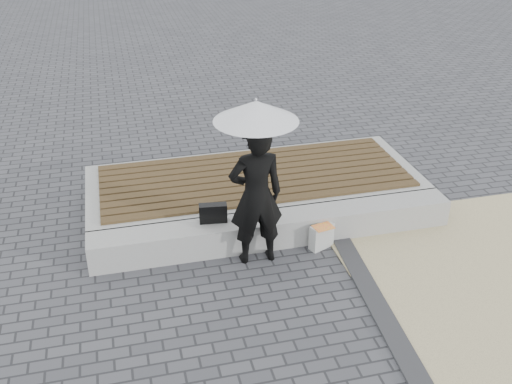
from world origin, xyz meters
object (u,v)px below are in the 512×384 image
seating_ledge (276,229)px  parasol (256,111)px  handbag (213,213)px  canvas_tote (321,236)px  woman (256,196)px

seating_ledge → parasol: (-0.36, -0.34, 1.87)m
seating_ledge → handbag: 0.91m
canvas_tote → handbag: bearing=142.9°
seating_ledge → handbag: (-0.84, 0.07, 0.33)m
seating_ledge → woman: woman is taller
handbag → parasol: bearing=-33.8°
seating_ledge → woman: (-0.36, -0.34, 0.75)m
seating_ledge → handbag: size_ratio=13.61×
handbag → canvas_tote: 1.49m
canvas_tote → seating_ledge: bearing=129.5°
seating_ledge → canvas_tote: 0.63m
woman → canvas_tote: (0.92, 0.05, -0.77)m
seating_ledge → canvas_tote: size_ratio=14.27×
seating_ledge → woman: 0.90m
woman → parasol: bearing=89.3°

